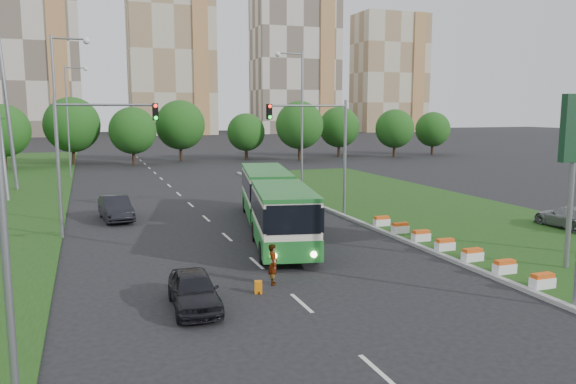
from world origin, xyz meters
name	(u,v)px	position (x,y,z in m)	size (l,w,h in m)	color
ground	(314,258)	(0.00, 0.00, 0.00)	(360.00, 360.00, 0.00)	black
grass_median	(441,213)	(13.00, 8.00, 0.07)	(14.00, 60.00, 0.15)	#1C4012
median_kerb	(352,219)	(6.05, 8.00, 0.09)	(0.30, 60.00, 0.18)	#959595
lane_markings	(186,201)	(-3.00, 20.00, 0.00)	(0.20, 100.00, 0.01)	silver
flower_planters	(445,244)	(6.70, -1.40, 0.45)	(1.10, 13.70, 0.60)	white
traffic_mast_median	(324,139)	(4.78, 10.00, 5.35)	(5.76, 0.32, 8.00)	gray
traffic_mast_left	(87,144)	(-10.38, 9.00, 5.35)	(5.76, 0.32, 8.00)	gray
street_lamps	(211,131)	(-3.00, 10.00, 6.00)	(36.00, 60.00, 12.00)	gray
tree_line	(234,130)	(10.00, 55.00, 4.50)	(120.00, 8.00, 9.00)	#1F5316
apartment_tower_cwest	(25,42)	(-25.00, 150.00, 26.00)	(28.00, 15.00, 52.00)	beige
apartment_tower_ceast	(171,51)	(15.00, 150.00, 25.00)	(25.00, 15.00, 50.00)	#BFB69A
apartment_tower_east	(295,60)	(55.00, 150.00, 23.50)	(27.00, 15.00, 47.00)	beige
midrise_east	(389,74)	(90.00, 150.00, 20.00)	(24.00, 14.00, 40.00)	#BFB69A
articulated_bus	(270,202)	(-0.18, 6.62, 1.79)	(2.77, 17.77, 2.93)	silver
car_left_near	(194,290)	(-6.96, -5.20, 0.71)	(1.67, 4.16, 1.42)	black
car_left_far	(116,208)	(-8.79, 13.50, 0.80)	(1.70, 4.88, 1.61)	black
car_median	(569,217)	(17.15, 0.71, 0.82)	(1.89, 4.65, 1.35)	gray
pedestrian	(273,264)	(-3.28, -3.42, 0.87)	(0.63, 0.42, 1.74)	gray
shopping_trolley	(258,287)	(-4.22, -4.34, 0.25)	(0.30, 0.32, 0.51)	orange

